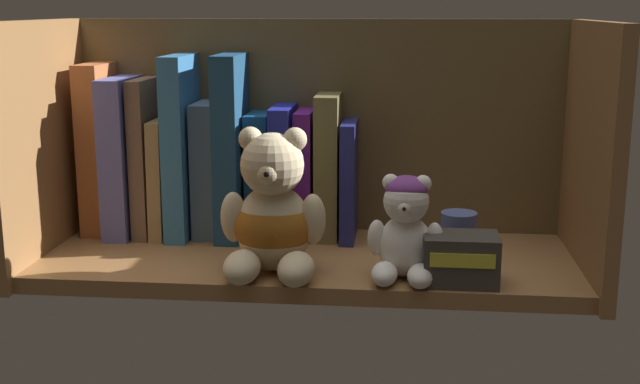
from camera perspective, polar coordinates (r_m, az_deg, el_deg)
name	(u,v)px	position (r cm, az deg, el deg)	size (l,w,h in cm)	color
shelf_board	(308,262)	(104.58, -0.83, -4.87)	(66.08, 25.16, 2.00)	olive
shelf_back_panel	(319,133)	(114.05, -0.09, 4.11)	(68.48, 1.20, 31.02)	brown
shelf_side_panel_left	(43,145)	(110.26, -18.64, 3.13)	(1.60, 27.56, 31.02)	olive
shelf_side_panel_right	(590,154)	(102.89, 18.23, 2.51)	(1.60, 27.56, 31.02)	olive
book_0	(101,148)	(117.64, -14.93, 2.99)	(3.36, 10.37, 23.16)	#A85B30
book_1	(128,154)	(116.52, -13.17, 2.56)	(3.40, 14.83, 21.41)	#585CAA
book_2	(150,155)	(115.55, -11.70, 2.51)	(2.08, 12.95, 21.27)	brown
book_3	(167,175)	(115.37, -10.53, 1.20)	(1.83, 13.41, 15.95)	#9B7E52
book_4	(186,145)	(113.87, -9.30, 3.27)	(2.83, 14.86, 24.44)	teal
book_5	(210,168)	(113.62, -7.63, 1.68)	(3.03, 10.85, 18.13)	slate
book_6	(235,145)	(112.29, -5.93, 3.27)	(3.21, 14.63, 24.58)	navy
book_7	(261,174)	(112.34, -4.12, 1.27)	(3.10, 9.03, 16.72)	navy
book_8	(285,170)	(111.72, -2.46, 1.51)	(2.73, 12.11, 17.79)	navy
book_9	(306,173)	(111.42, -0.99, 1.32)	(2.26, 9.76, 17.16)	#53166F
book_10	(328,166)	(110.89, 0.59, 1.84)	(3.12, 9.64, 19.32)	brown
book_11	(350,179)	(111.01, 2.07, 0.93)	(1.89, 11.85, 15.85)	navy
teddy_bear_larger	(273,217)	(95.95, -3.30, -1.71)	(12.43, 12.91, 17.17)	beige
teddy_bear_smaller	(405,230)	(94.41, 5.94, -2.64)	(8.87, 9.06, 12.08)	white
pillar_candle	(458,237)	(102.23, 9.56, -3.09)	(4.42, 4.42, 6.15)	#4C5B99
small_product_box	(461,259)	(94.38, 9.72, -4.60)	(8.38, 5.92, 5.65)	#38332D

